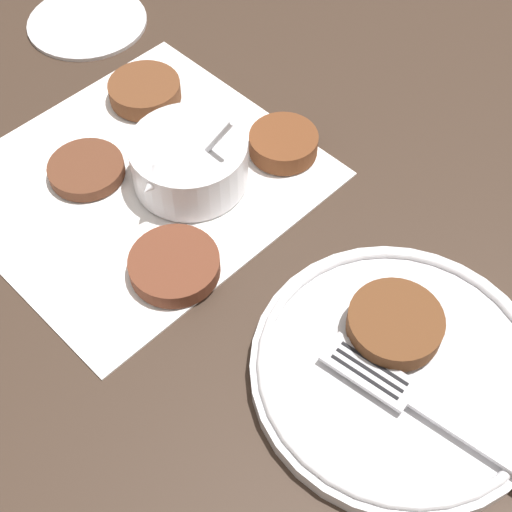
% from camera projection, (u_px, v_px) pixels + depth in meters
% --- Properties ---
extents(ground_plane, '(4.00, 4.00, 0.00)m').
position_uv_depth(ground_plane, '(124.00, 196.00, 0.68)').
color(ground_plane, '#38281E').
extents(napkin, '(0.36, 0.34, 0.00)m').
position_uv_depth(napkin, '(140.00, 181.00, 0.69)').
color(napkin, white).
rests_on(napkin, ground_plane).
extents(sauce_bowl, '(0.12, 0.11, 0.09)m').
position_uv_depth(sauce_bowl, '(189.00, 163.00, 0.67)').
color(sauce_bowl, silver).
rests_on(sauce_bowl, napkin).
extents(fritter_0, '(0.08, 0.08, 0.02)m').
position_uv_depth(fritter_0, '(145.00, 91.00, 0.75)').
color(fritter_0, brown).
rests_on(fritter_0, napkin).
extents(fritter_1, '(0.07, 0.07, 0.01)m').
position_uv_depth(fritter_1, '(83.00, 172.00, 0.68)').
color(fritter_1, brown).
rests_on(fritter_1, napkin).
extents(fritter_2, '(0.08, 0.08, 0.02)m').
position_uv_depth(fritter_2, '(174.00, 265.00, 0.62)').
color(fritter_2, brown).
rests_on(fritter_2, napkin).
extents(fritter_3, '(0.07, 0.07, 0.02)m').
position_uv_depth(fritter_3, '(283.00, 143.00, 0.70)').
color(fritter_3, brown).
rests_on(fritter_3, napkin).
extents(serving_plate, '(0.23, 0.23, 0.02)m').
position_uv_depth(serving_plate, '(399.00, 369.00, 0.56)').
color(serving_plate, silver).
rests_on(serving_plate, ground_plane).
extents(fritter_on_plate, '(0.08, 0.08, 0.02)m').
position_uv_depth(fritter_on_plate, '(396.00, 322.00, 0.56)').
color(fritter_on_plate, brown).
rests_on(fritter_on_plate, serving_plate).
extents(fork, '(0.03, 0.20, 0.00)m').
position_uv_depth(fork, '(413.00, 400.00, 0.53)').
color(fork, silver).
rests_on(fork, serving_plate).
extents(extra_saucer, '(0.14, 0.14, 0.01)m').
position_uv_depth(extra_saucer, '(87.00, 21.00, 0.83)').
color(extra_saucer, silver).
rests_on(extra_saucer, ground_plane).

